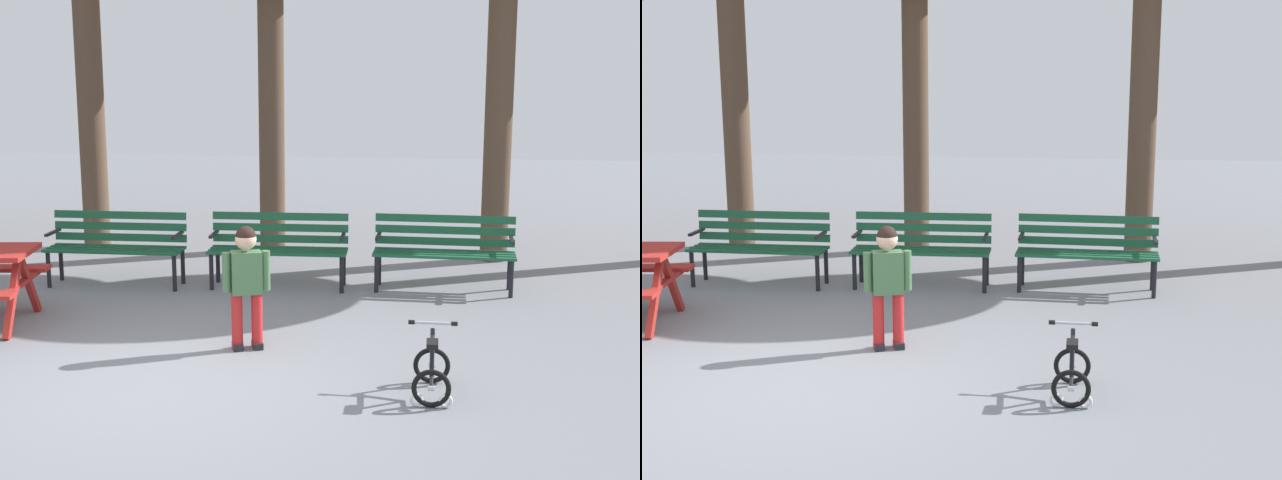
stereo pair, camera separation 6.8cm
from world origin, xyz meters
TOP-DOWN VIEW (x-y plane):
  - ground at (0.00, 0.00)m, footprint 36.00×36.00m
  - park_bench_far_left at (-1.46, 3.14)m, footprint 1.60×0.47m
  - park_bench_left at (0.44, 3.29)m, footprint 1.61×0.50m
  - park_bench_right at (2.34, 3.35)m, footprint 1.61×0.50m
  - child_standing at (0.54, 0.97)m, footprint 0.41×0.24m
  - kids_bicycle at (2.20, 0.03)m, footprint 0.39×0.56m

SIDE VIEW (x-z plane):
  - ground at x=0.00m, z-range 0.00..0.00m
  - kids_bicycle at x=2.20m, z-range -0.07..0.47m
  - park_bench_far_left at x=-1.46m, z-range 0.08..0.94m
  - park_bench_left at x=0.44m, z-range 0.08..0.94m
  - park_bench_right at x=2.34m, z-range 0.08..0.94m
  - child_standing at x=0.54m, z-range 0.11..1.24m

